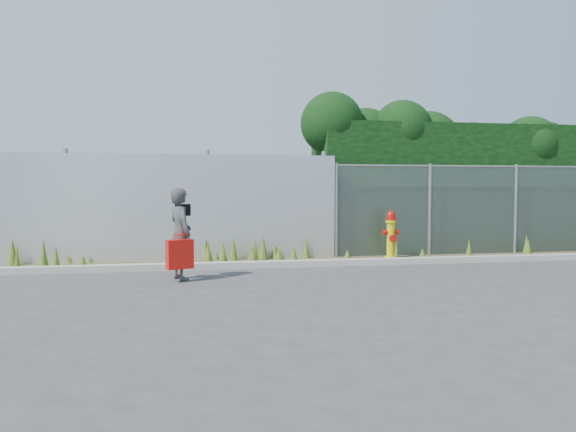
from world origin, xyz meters
The scene contains 10 objects.
ground centered at (0.00, 0.00, 0.00)m, with size 80.00×80.00×0.00m, color #39393C.
curb centered at (0.00, 1.80, 0.06)m, with size 16.00×0.22×0.12m, color #9D998E.
weed_strip centered at (-0.30, 2.50, 0.15)m, with size 16.00×1.33×0.54m.
corrugated_fence centered at (-3.25, 3.01, 1.10)m, with size 8.50×0.21×2.30m.
chainlink_fence centered at (4.25, 3.00, 1.03)m, with size 6.50×0.07×2.05m.
hedge centered at (4.27, 4.01, 1.93)m, with size 7.75×1.84×3.71m.
fire_hydrant centered at (2.13, 2.57, 0.51)m, with size 0.35×0.31×1.05m.
woman centered at (-2.24, 0.66, 0.76)m, with size 0.56×0.36×1.52m, color #0D5854.
red_tote_bag centered at (-2.25, 0.43, 0.45)m, with size 0.43×0.16×0.56m.
black_shoulder_bag centered at (-2.20, 0.85, 1.15)m, with size 0.26×0.11×0.20m.
Camera 1 is at (-2.13, -8.72, 1.54)m, focal length 35.00 mm.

